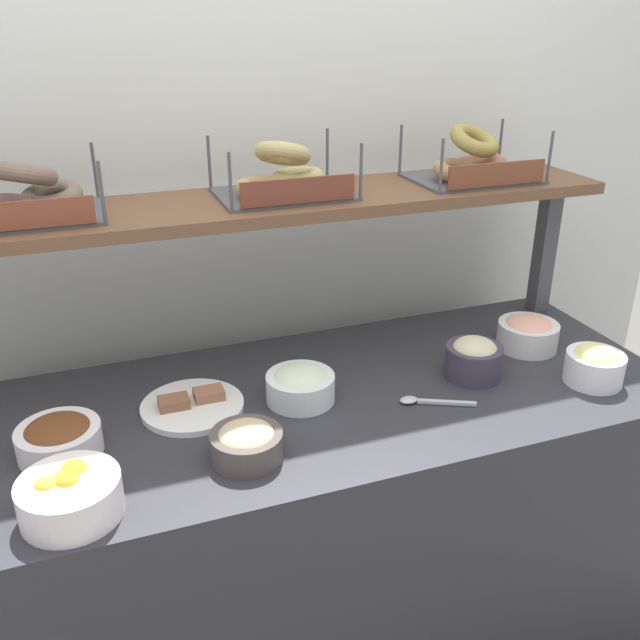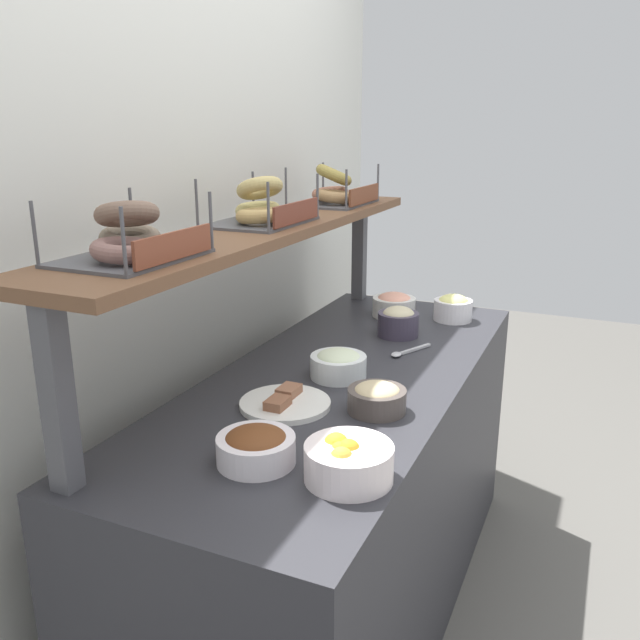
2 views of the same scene
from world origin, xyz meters
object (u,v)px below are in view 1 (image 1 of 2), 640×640
object	(u,v)px
bowl_tuna_salad	(474,358)
bagel_basket_poppy	(28,199)
serving_spoon_near_plate	(425,401)
bowl_scallion_spread	(301,386)
bagel_basket_sesame	(283,178)
bowl_egg_salad	(595,365)
bowl_fruit_salad	(70,495)
bagel_basket_everything	(473,163)
bowl_lox_spread	(528,332)
bowl_chocolate_spread	(59,438)
bowl_hummus	(247,442)
serving_plate_white	(192,405)

from	to	relation	value
bowl_tuna_salad	bagel_basket_poppy	xyz separation A→B (m)	(-0.99, 0.32, 0.42)
serving_spoon_near_plate	bagel_basket_poppy	size ratio (longest dim) A/B	0.54
bowl_scallion_spread	bagel_basket_sesame	bearing A→B (deg)	79.35
bowl_tuna_salad	bowl_egg_salad	world-z (taller)	bowl_tuna_salad
bowl_scallion_spread	bowl_fruit_salad	xyz separation A→B (m)	(-0.53, -0.24, 0.00)
serving_spoon_near_plate	bowl_egg_salad	bearing A→B (deg)	-6.57
bagel_basket_poppy	bagel_basket_everything	distance (m)	1.13
bowl_lox_spread	bowl_tuna_salad	size ratio (longest dim) A/B	1.15
bagel_basket_sesame	bagel_basket_poppy	bearing A→B (deg)	-179.99
bowl_scallion_spread	bowl_chocolate_spread	bearing A→B (deg)	-177.24
bowl_hummus	serving_spoon_near_plate	size ratio (longest dim) A/B	0.91
bowl_scallion_spread	bagel_basket_poppy	size ratio (longest dim) A/B	0.53
bowl_tuna_salad	bowl_fruit_salad	world-z (taller)	bowl_tuna_salad
bowl_lox_spread	bowl_fruit_salad	distance (m)	1.25
bowl_hummus	bowl_egg_salad	size ratio (longest dim) A/B	1.06
bagel_basket_poppy	bowl_lox_spread	bearing A→B (deg)	-10.48
serving_spoon_near_plate	bowl_fruit_salad	bearing A→B (deg)	-171.43
serving_spoon_near_plate	bowl_lox_spread	bearing A→B (deg)	22.67
bowl_lox_spread	serving_spoon_near_plate	world-z (taller)	bowl_lox_spread
bowl_scallion_spread	bowl_chocolate_spread	size ratio (longest dim) A/B	0.94
bowl_egg_salad	bagel_basket_everything	xyz separation A→B (m)	(-0.13, 0.44, 0.43)
bowl_hummus	bowl_lox_spread	size ratio (longest dim) A/B	0.93
serving_plate_white	bagel_basket_poppy	distance (m)	0.59
serving_spoon_near_plate	bagel_basket_sesame	distance (m)	0.65
bowl_hummus	bagel_basket_poppy	distance (m)	0.73
bowl_lox_spread	bagel_basket_everything	distance (m)	0.49
bowl_egg_salad	bagel_basket_sesame	bearing A→B (deg)	146.20
bowl_tuna_salad	serving_plate_white	distance (m)	0.71
bowl_chocolate_spread	serving_spoon_near_plate	distance (m)	0.83
bowl_tuna_salad	bowl_chocolate_spread	world-z (taller)	bowl_tuna_salad
bowl_lox_spread	bagel_basket_poppy	size ratio (longest dim) A/B	0.53
bowl_fruit_salad	bowl_egg_salad	bearing A→B (deg)	3.21
bagel_basket_sesame	bowl_tuna_salad	bearing A→B (deg)	-38.28
serving_spoon_near_plate	bagel_basket_poppy	world-z (taller)	bagel_basket_poppy
bowl_chocolate_spread	serving_plate_white	xyz separation A→B (m)	(0.29, 0.08, -0.03)
bowl_chocolate_spread	bagel_basket_everything	distance (m)	1.26
bowl_fruit_salad	bowl_scallion_spread	bearing A→B (deg)	24.02
serving_plate_white	bowl_tuna_salad	bearing A→B (deg)	-7.12
bowl_tuna_salad	serving_plate_white	bearing A→B (deg)	172.88
bowl_chocolate_spread	bagel_basket_poppy	xyz separation A→B (m)	(0.01, 0.31, 0.44)
serving_plate_white	bagel_basket_poppy	xyz separation A→B (m)	(-0.29, 0.23, 0.47)
bowl_fruit_salad	bagel_basket_sesame	distance (m)	0.89
serving_plate_white	bagel_basket_sesame	xyz separation A→B (m)	(0.31, 0.23, 0.47)
bowl_scallion_spread	serving_plate_white	xyz separation A→B (m)	(-0.25, 0.05, -0.03)
bagel_basket_poppy	bowl_fruit_salad	bearing A→B (deg)	-88.92
bowl_fruit_salad	bagel_basket_everything	xyz separation A→B (m)	(1.12, 0.51, 0.43)
serving_spoon_near_plate	serving_plate_white	bearing A→B (deg)	162.28
bowl_tuna_salad	serving_spoon_near_plate	world-z (taller)	bowl_tuna_salad
bowl_tuna_salad	bagel_basket_poppy	size ratio (longest dim) A/B	0.46
bowl_tuna_salad	bowl_egg_salad	distance (m)	0.30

